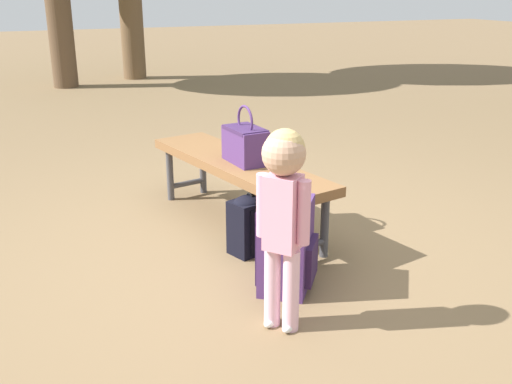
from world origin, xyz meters
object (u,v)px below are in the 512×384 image
park_bench (238,168)px  backpack_large (287,239)px  child_standing (283,200)px  backpack_small (249,223)px  handbag (245,143)px

park_bench → backpack_large: size_ratio=2.99×
child_standing → backpack_large: size_ratio=1.72×
backpack_small → backpack_large: bearing=0.9°
child_standing → handbag: bearing=165.3°
park_bench → handbag: handbag is taller
child_standing → backpack_small: (-0.82, 0.18, -0.44)m
child_standing → backpack_large: (-0.34, 0.19, -0.36)m
park_bench → backpack_large: (0.90, -0.09, -0.12)m
child_standing → backpack_small: 0.95m
child_standing → backpack_small: child_standing is taller
handbag → backpack_large: handbag is taller
handbag → child_standing: size_ratio=0.39×
park_bench → handbag: bearing=20.1°
park_bench → backpack_large: 0.92m
park_bench → backpack_large: backpack_large is taller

